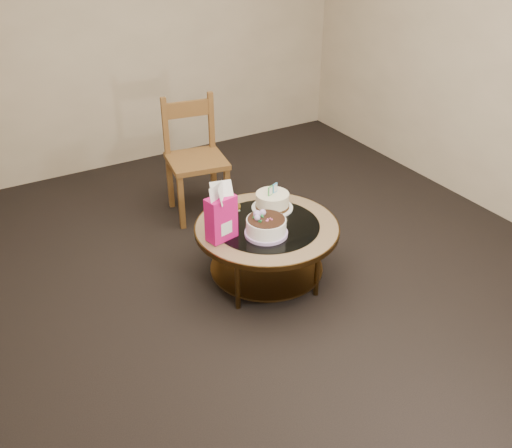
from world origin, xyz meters
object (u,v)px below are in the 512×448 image
coffee_table (267,234)px  gift_bag (221,212)px  cream_cake (272,201)px  decorated_cake (266,227)px  dining_chair (195,158)px

coffee_table → gift_bag: (-0.35, 0.00, 0.28)m
cream_cake → gift_bag: gift_bag is taller
cream_cake → gift_bag: size_ratio=0.76×
gift_bag → cream_cake: bearing=7.0°
decorated_cake → dining_chair: bearing=86.8°
gift_bag → dining_chair: 1.24m
coffee_table → decorated_cake: 0.19m
decorated_cake → cream_cake: 0.37m
decorated_cake → cream_cake: bearing=51.6°
coffee_table → decorated_cake: size_ratio=3.46×
decorated_cake → gift_bag: size_ratio=0.74×
gift_bag → decorated_cake: bearing=-34.0°
coffee_table → decorated_cake: decorated_cake is taller
coffee_table → dining_chair: 1.19m
decorated_cake → dining_chair: 1.29m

